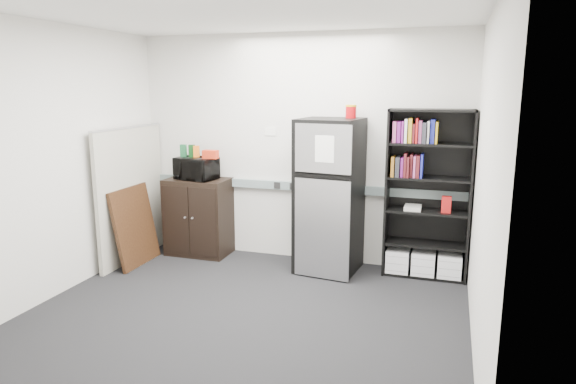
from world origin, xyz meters
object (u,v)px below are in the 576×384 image
(cabinet, at_px, (199,217))
(bookshelf, at_px, (428,196))
(cubicle_partition, at_px, (131,194))
(microwave, at_px, (196,168))
(refrigerator, at_px, (329,196))

(cabinet, bearing_deg, bookshelf, 1.34)
(cubicle_partition, relative_size, microwave, 3.33)
(cubicle_partition, distance_m, refrigerator, 2.39)
(cubicle_partition, bearing_deg, bookshelf, 8.06)
(cabinet, relative_size, microwave, 1.97)
(cabinet, height_order, refrigerator, refrigerator)
(microwave, height_order, refrigerator, refrigerator)
(microwave, bearing_deg, cubicle_partition, -138.83)
(cubicle_partition, height_order, microwave, cubicle_partition)
(bookshelf, height_order, microwave, bookshelf)
(cubicle_partition, height_order, cabinet, cubicle_partition)
(microwave, xyz_separation_m, refrigerator, (1.69, -0.06, -0.22))
(cubicle_partition, xyz_separation_m, cabinet, (0.67, 0.42, -0.33))
(cabinet, distance_m, microwave, 0.61)
(cubicle_partition, xyz_separation_m, microwave, (0.67, 0.40, 0.28))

